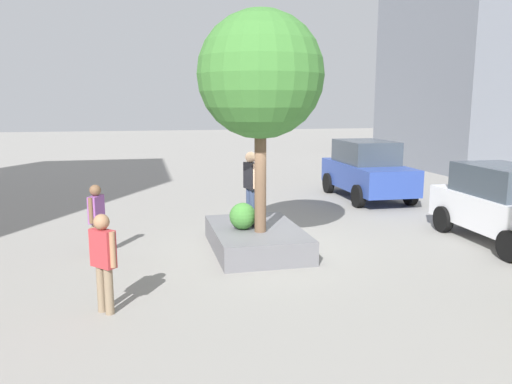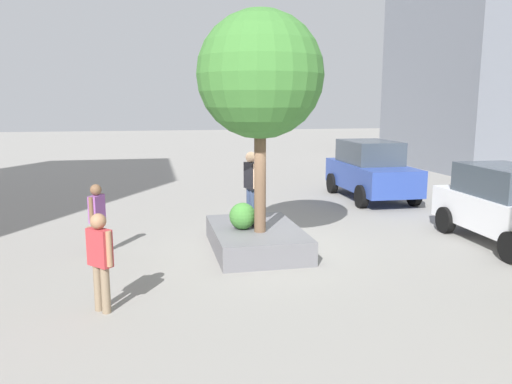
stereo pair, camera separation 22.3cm
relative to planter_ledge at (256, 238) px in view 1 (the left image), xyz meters
name	(u,v)px [view 1 (the left image)]	position (x,y,z in m)	size (l,w,h in m)	color
ground_plane	(263,249)	(0.03, 0.17, -0.29)	(120.00, 120.00, 0.00)	gray
planter_ledge	(256,238)	(0.00, 0.00, 0.00)	(3.28, 2.15, 0.57)	slate
plaza_tree	(261,76)	(0.42, 0.01, 3.97)	(2.94, 2.94, 5.17)	brown
boxwood_shrub	(243,216)	(0.10, -0.36, 0.62)	(0.66, 0.66, 0.66)	#3D7A33
skateboard	(251,222)	(-0.38, -0.05, 0.34)	(0.82, 0.34, 0.07)	black
skateboarder	(251,182)	(-0.38, -0.05, 1.39)	(0.60, 0.31, 1.79)	navy
sedan_parked	(367,169)	(-5.84, 5.73, 0.85)	(4.83, 2.33, 2.23)	#2D479E
police_car	(505,204)	(0.84, 6.49, 0.75)	(4.44, 2.18, 2.04)	white
pedestrian_crossing	(103,257)	(3.17, -3.43, 0.74)	(0.48, 0.47, 1.77)	#847056
bystander_watching	(97,215)	(-0.34, -3.82, 0.72)	(0.55, 0.37, 1.74)	#847056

